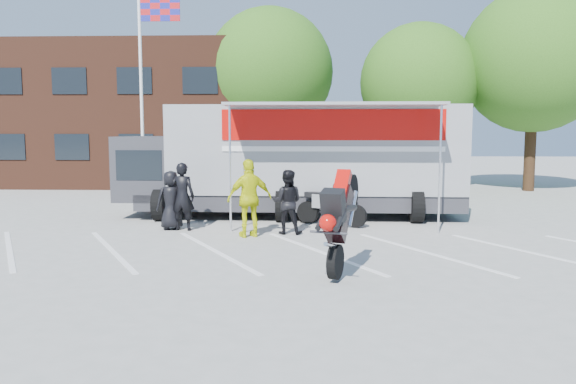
# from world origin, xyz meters

# --- Properties ---
(ground) EXTENTS (100.00, 100.00, 0.00)m
(ground) POSITION_xyz_m (0.00, 0.00, 0.00)
(ground) COLOR #A0A09B
(ground) RESTS_ON ground
(parking_bay_lines) EXTENTS (18.09, 13.33, 0.01)m
(parking_bay_lines) POSITION_xyz_m (0.00, 1.00, 0.01)
(parking_bay_lines) COLOR white
(parking_bay_lines) RESTS_ON ground
(office_building) EXTENTS (18.00, 8.00, 7.00)m
(office_building) POSITION_xyz_m (-10.00, 18.00, 3.50)
(office_building) COLOR #4E2719
(office_building) RESTS_ON ground
(flagpole) EXTENTS (1.61, 0.12, 8.00)m
(flagpole) POSITION_xyz_m (-6.24, 10.00, 5.05)
(flagpole) COLOR white
(flagpole) RESTS_ON ground
(tree_left) EXTENTS (6.12, 6.12, 8.64)m
(tree_left) POSITION_xyz_m (-2.00, 16.00, 5.57)
(tree_left) COLOR #382314
(tree_left) RESTS_ON ground
(tree_mid) EXTENTS (5.44, 5.44, 7.68)m
(tree_mid) POSITION_xyz_m (5.00, 15.00, 4.94)
(tree_mid) COLOR #382314
(tree_mid) RESTS_ON ground
(tree_right) EXTENTS (6.46, 6.46, 9.12)m
(tree_right) POSITION_xyz_m (10.00, 14.50, 5.88)
(tree_right) COLOR #382314
(tree_right) RESTS_ON ground
(transporter_truck) EXTENTS (11.10, 5.45, 3.51)m
(transporter_truck) POSITION_xyz_m (-0.36, 6.27, 0.00)
(transporter_truck) COLOR gray
(transporter_truck) RESTS_ON ground
(parked_motorcycle) EXTENTS (2.32, 1.69, 1.17)m
(parked_motorcycle) POSITION_xyz_m (0.58, 4.61, 0.00)
(parked_motorcycle) COLOR #B0B0B4
(parked_motorcycle) RESTS_ON ground
(stunt_bike_rider) EXTENTS (1.40, 2.01, 2.15)m
(stunt_bike_rider) POSITION_xyz_m (0.66, -0.85, 0.00)
(stunt_bike_rider) COLOR black
(stunt_bike_rider) RESTS_ON ground
(spectator_leather_a) EXTENTS (0.95, 0.81, 1.64)m
(spectator_leather_a) POSITION_xyz_m (-3.88, 3.77, 0.82)
(spectator_leather_a) COLOR black
(spectator_leather_a) RESTS_ON ground
(spectator_leather_b) EXTENTS (0.73, 0.52, 1.88)m
(spectator_leather_b) POSITION_xyz_m (-3.54, 3.66, 0.94)
(spectator_leather_b) COLOR black
(spectator_leather_b) RESTS_ON ground
(spectator_leather_c) EXTENTS (0.89, 0.72, 1.71)m
(spectator_leather_c) POSITION_xyz_m (-0.64, 3.24, 0.85)
(spectator_leather_c) COLOR black
(spectator_leather_c) RESTS_ON ground
(spectator_hivis) EXTENTS (1.28, 0.94, 2.02)m
(spectator_hivis) POSITION_xyz_m (-1.59, 2.76, 1.01)
(spectator_hivis) COLOR #D2DB0B
(spectator_hivis) RESTS_ON ground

